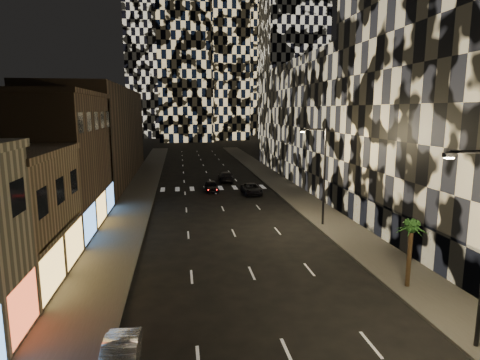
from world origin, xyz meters
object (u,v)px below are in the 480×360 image
object	(u,v)px
car_silver_parked	(120,360)
palm_tree	(411,232)
car_dark_midlane	(211,186)
car_dark_rightlane	(252,189)
streetlight_far	(322,170)
car_dark_oncoming	(226,177)

from	to	relation	value
car_silver_parked	palm_tree	xyz separation A→B (m)	(16.20, 5.84, 2.92)
car_dark_midlane	car_dark_rightlane	distance (m)	5.64
car_dark_rightlane	streetlight_far	bearing A→B (deg)	-76.74
streetlight_far	car_dark_rightlane	world-z (taller)	streetlight_far
car_dark_midlane	palm_tree	bearing A→B (deg)	-74.27
car_dark_oncoming	palm_tree	world-z (taller)	palm_tree
streetlight_far	car_dark_rightlane	bearing A→B (deg)	104.29
car_dark_oncoming	palm_tree	distance (m)	39.45
car_silver_parked	car_dark_rightlane	distance (m)	36.52
car_dark_oncoming	car_silver_parked	bearing A→B (deg)	78.88
streetlight_far	car_dark_midlane	bearing A→B (deg)	116.64
car_dark_oncoming	palm_tree	size ratio (longest dim) A/B	1.24
streetlight_far	car_silver_parked	size ratio (longest dim) A/B	2.19
streetlight_far	car_dark_midlane	size ratio (longest dim) A/B	2.11
streetlight_far	palm_tree	bearing A→B (deg)	-87.30
car_silver_parked	streetlight_far	bearing A→B (deg)	51.33
car_silver_parked	car_dark_midlane	bearing A→B (deg)	79.67
car_dark_oncoming	car_dark_rightlane	world-z (taller)	car_dark_oncoming
car_dark_midlane	palm_tree	distance (m)	32.86
car_dark_oncoming	car_dark_midlane	bearing A→B (deg)	70.09
car_dark_rightlane	car_dark_oncoming	bearing A→B (deg)	101.20
car_dark_midlane	palm_tree	size ratio (longest dim) A/B	1.02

